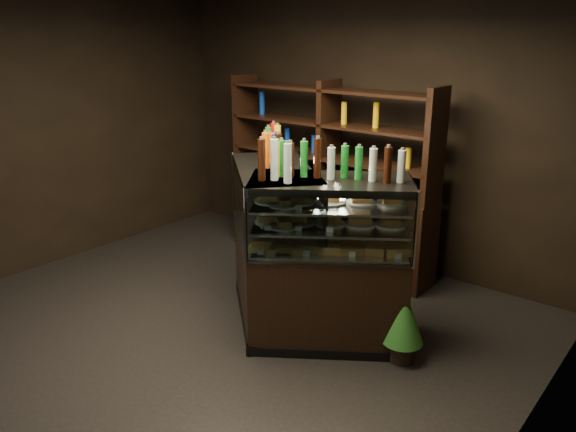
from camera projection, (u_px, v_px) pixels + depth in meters
name	position (u px, v px, depth m)	size (l,w,h in m)	color
ground	(197.00, 338.00, 4.75)	(5.00, 5.00, 0.00)	black
room_shell	(184.00, 106.00, 4.14)	(5.02, 5.02, 3.01)	black
display_case	(301.00, 278.00, 4.77)	(1.99, 1.33, 1.40)	black
food_display	(301.00, 212.00, 4.59)	(1.64, 0.90, 0.43)	#D78F4D
bottles_top	(302.00, 156.00, 4.44)	(1.47, 0.76, 0.30)	#D8590A
potted_conifer	(404.00, 315.00, 4.32)	(0.32, 0.32, 0.68)	black
back_shelving	(327.00, 210.00, 6.14)	(2.46, 0.43, 2.00)	black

